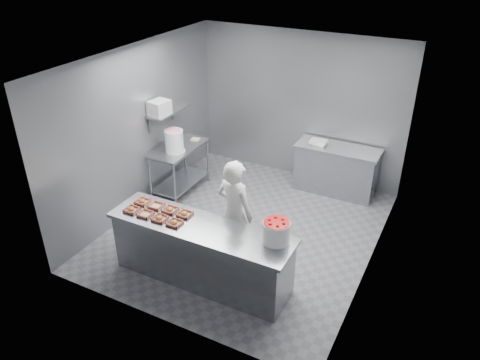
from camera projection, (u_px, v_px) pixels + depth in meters
name	position (u px, v px, depth m)	size (l,w,h in m)	color
floor	(245.00, 230.00, 7.67)	(4.50, 4.50, 0.00)	#4C4C51
ceiling	(247.00, 59.00, 6.32)	(4.50, 4.50, 0.00)	white
wall_back	(300.00, 107.00, 8.75)	(4.00, 0.04, 2.80)	slate
wall_left	(139.00, 129.00, 7.80)	(0.04, 4.50, 2.80)	slate
wall_right	(381.00, 182.00, 6.19)	(0.04, 4.50, 2.80)	slate
service_counter	(201.00, 253.00, 6.40)	(2.60, 0.70, 0.90)	slate
prep_table	(180.00, 162.00, 8.51)	(0.60, 1.20, 0.90)	slate
back_counter	(336.00, 169.00, 8.57)	(1.50, 0.60, 0.90)	slate
wall_shelf	(168.00, 111.00, 8.12)	(0.35, 0.90, 0.03)	slate
tray_0	(131.00, 209.00, 6.50)	(0.19, 0.18, 0.06)	tan
tray_1	(146.00, 214.00, 6.40)	(0.19, 0.18, 0.04)	tan
tray_2	(160.00, 218.00, 6.30)	(0.19, 0.18, 0.06)	tan
tray_3	(175.00, 223.00, 6.21)	(0.19, 0.18, 0.06)	tan
tray_4	(142.00, 201.00, 6.69)	(0.19, 0.18, 0.06)	tan
tray_5	(156.00, 206.00, 6.59)	(0.19, 0.18, 0.04)	tan
tray_6	(170.00, 210.00, 6.49)	(0.19, 0.18, 0.06)	tan
tray_7	(185.00, 214.00, 6.40)	(0.19, 0.18, 0.06)	tan
worker	(235.00, 213.00, 6.61)	(0.60, 0.39, 1.64)	silver
strawberry_tub	(276.00, 231.00, 5.82)	(0.35, 0.35, 0.29)	white
glaze_bucket	(174.00, 141.00, 8.09)	(0.33, 0.32, 0.49)	white
bucket_lid	(177.00, 151.00, 8.20)	(0.30, 0.30, 0.02)	white
rag	(195.00, 139.00, 8.64)	(0.15, 0.13, 0.02)	#CCB28C
appliance	(159.00, 108.00, 7.87)	(0.29, 0.33, 0.25)	gray
paper_stack	(319.00, 142.00, 8.49)	(0.30, 0.22, 0.06)	silver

